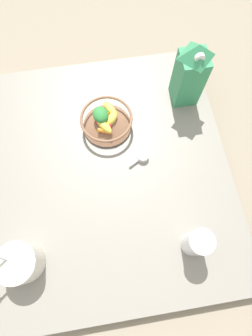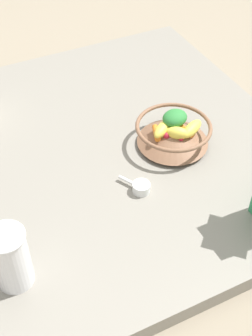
% 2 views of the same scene
% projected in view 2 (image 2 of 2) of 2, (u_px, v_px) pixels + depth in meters
% --- Properties ---
extents(ground_plane, '(6.00, 6.00, 0.00)m').
position_uv_depth(ground_plane, '(100.00, 160.00, 1.22)').
color(ground_plane, gray).
extents(countertop, '(0.97, 0.97, 0.04)m').
position_uv_depth(countertop, '(100.00, 154.00, 1.21)').
color(countertop, gray).
rests_on(countertop, ground_plane).
extents(fruit_bowl, '(0.19, 0.19, 0.09)m').
position_uv_depth(fruit_bowl, '(174.00, 132.00, 1.18)').
color(fruit_bowl, brown).
rests_on(fruit_bowl, countertop).
extents(drinking_cup, '(0.08, 0.08, 0.14)m').
position_uv_depth(drinking_cup, '(10.00, 257.00, 0.87)').
color(drinking_cup, white).
rests_on(drinking_cup, countertop).
extents(measuring_scoop, '(0.08, 0.05, 0.02)m').
position_uv_depth(measuring_scoop, '(140.00, 187.00, 1.08)').
color(measuring_scoop, white).
rests_on(measuring_scoop, countertop).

